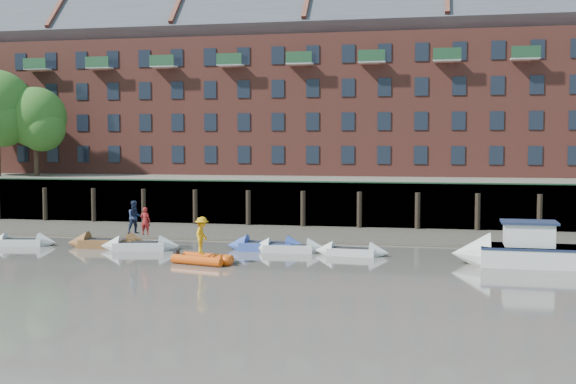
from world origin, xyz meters
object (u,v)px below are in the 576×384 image
(rib_tender, at_px, (204,259))
(rowboat_4, at_px, (267,246))
(rowboat_5, at_px, (289,248))
(rowboat_6, at_px, (351,251))
(person_rib_crew, at_px, (202,235))
(person_rower_a, at_px, (145,221))
(person_rower_b, at_px, (135,217))
(rowboat_1, at_px, (22,242))
(rowboat_3, at_px, (140,246))
(motor_launch, at_px, (514,251))
(rowboat_2, at_px, (108,243))

(rib_tender, bearing_deg, rowboat_4, 82.29)
(rowboat_5, bearing_deg, rowboat_6, -12.12)
(rowboat_4, distance_m, person_rib_crew, 5.56)
(rowboat_4, xyz_separation_m, person_rib_crew, (-2.18, -4.97, 1.19))
(person_rower_a, relative_size, person_rower_b, 0.83)
(rowboat_1, distance_m, rowboat_5, 15.81)
(rowboat_6, bearing_deg, rowboat_3, -174.23)
(motor_launch, bearing_deg, person_rib_crew, 11.32)
(rowboat_3, bearing_deg, rowboat_5, -5.41)
(rowboat_1, height_order, person_rower_a, person_rower_a)
(rowboat_6, distance_m, motor_launch, 8.32)
(rowboat_3, relative_size, rowboat_5, 1.08)
(rowboat_6, bearing_deg, rowboat_5, 175.86)
(rowboat_4, xyz_separation_m, rib_tender, (-2.07, -4.92, -0.01))
(rowboat_4, bearing_deg, rowboat_2, -174.81)
(rowboat_4, bearing_deg, rowboat_6, -8.17)
(rowboat_3, height_order, rib_tender, rowboat_3)
(rowboat_3, height_order, rowboat_4, rowboat_4)
(person_rib_crew, bearing_deg, rowboat_1, 70.21)
(rowboat_4, height_order, person_rower_b, person_rower_b)
(person_rower_b, xyz_separation_m, person_rib_crew, (5.28, -4.07, -0.38))
(rowboat_2, bearing_deg, rowboat_1, 177.13)
(rowboat_1, relative_size, rowboat_4, 0.88)
(person_rower_b, bearing_deg, motor_launch, -44.49)
(rowboat_5, distance_m, rowboat_6, 3.57)
(rowboat_5, bearing_deg, motor_launch, -14.25)
(person_rower_a, height_order, person_rib_crew, person_rower_a)
(rowboat_2, distance_m, rowboat_4, 9.24)
(rowboat_4, xyz_separation_m, person_rower_a, (-6.72, -1.20, 1.41))
(rowboat_4, bearing_deg, motor_launch, -9.35)
(rowboat_3, distance_m, person_rower_b, 1.65)
(rowboat_6, distance_m, person_rower_b, 12.38)
(rowboat_5, height_order, person_rower_b, person_rower_b)
(rowboat_4, height_order, motor_launch, motor_launch)
(rowboat_2, bearing_deg, rib_tender, -35.98)
(rowboat_4, height_order, person_rib_crew, person_rib_crew)
(rib_tender, distance_m, motor_launch, 15.25)
(rowboat_1, bearing_deg, rowboat_2, -6.89)
(rowboat_3, xyz_separation_m, rowboat_4, (7.06, 1.16, 0.01))
(motor_launch, bearing_deg, rib_tender, 11.20)
(rowboat_4, distance_m, rowboat_5, 1.30)
(person_rower_a, bearing_deg, person_rib_crew, 140.23)
(rowboat_1, height_order, person_rib_crew, person_rib_crew)
(rowboat_3, height_order, person_rower_a, person_rower_a)
(rowboat_1, distance_m, rowboat_4, 14.55)
(rowboat_2, bearing_deg, person_rib_crew, -36.64)
(rowboat_1, xyz_separation_m, rowboat_4, (14.53, 0.88, 0.03))
(rowboat_5, bearing_deg, rib_tender, -129.83)
(rowboat_1, relative_size, rib_tender, 1.29)
(rowboat_1, relative_size, person_rower_a, 2.62)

